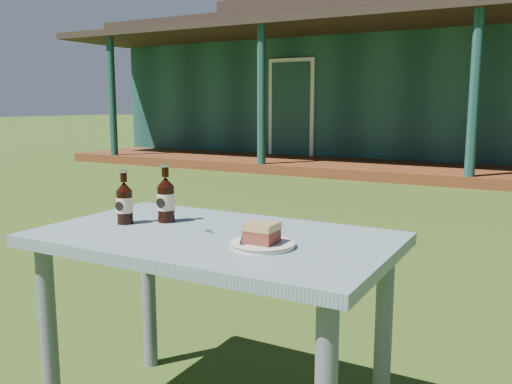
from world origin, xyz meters
The scene contains 9 objects.
ground centered at (0.00, 0.00, 0.00)m, with size 80.00×80.00×0.00m, color #334916.
pavilion centered at (0.00, 9.39, 1.61)m, with size 15.80×8.30×3.45m.
cafe_table centered at (0.00, -1.60, 0.62)m, with size 1.20×0.70×0.72m.
plate centered at (0.22, -1.67, 0.73)m, with size 0.20×0.20×0.01m.
cake_slice centered at (0.23, -1.67, 0.77)m, with size 0.09×0.09×0.06m.
fork centered at (0.16, -1.68, 0.74)m, with size 0.01×0.14×0.00m, color silver.
cola_bottle_near centered at (-0.26, -1.53, 0.81)m, with size 0.06×0.07×0.22m.
cola_bottle_far centered at (-0.37, -1.62, 0.80)m, with size 0.06×0.06×0.20m.
bottle_cap centered at (-0.02, -1.60, 0.72)m, with size 0.03×0.03×0.01m, color silver.
Camera 1 is at (0.99, -3.09, 1.16)m, focal length 38.00 mm.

